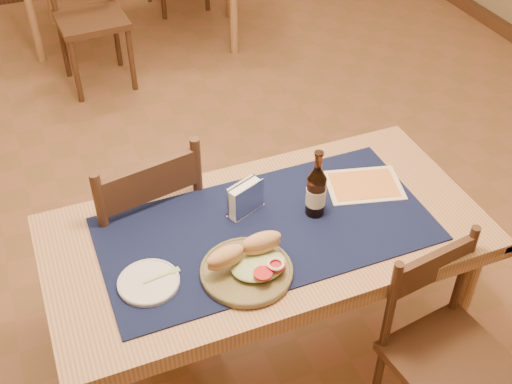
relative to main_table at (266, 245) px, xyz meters
name	(u,v)px	position (x,y,z in m)	size (l,w,h in m)	color
main_table	(266,245)	(0.00, 0.00, 0.00)	(1.60, 0.80, 0.75)	tan
placemat	(266,229)	(0.00, 0.00, 0.09)	(1.20, 0.60, 0.01)	#0E1334
baseboard	(206,229)	(0.00, 0.80, -0.62)	(6.00, 7.00, 0.10)	#4A2C1A
chair_main_far	(142,227)	(-0.38, 0.44, -0.15)	(0.53, 0.53, 0.99)	#4A2C1A
chair_main_near	(445,350)	(0.48, -0.53, -0.22)	(0.45, 0.45, 0.86)	#4A2C1A
chair_back_near	(89,14)	(-0.19, 2.64, -0.17)	(0.47, 0.47, 0.97)	#4A2C1A
sandwich_plate	(249,265)	(-0.14, -0.18, 0.12)	(0.31, 0.31, 0.12)	brown
side_plate	(149,282)	(-0.47, -0.10, 0.10)	(0.21, 0.21, 0.02)	silver
fork	(164,275)	(-0.41, -0.10, 0.10)	(0.13, 0.03, 0.00)	#8EC069
beer_bottle	(316,191)	(0.20, 0.01, 0.19)	(0.07, 0.07, 0.28)	#46210C
napkin_holder	(245,199)	(-0.04, 0.11, 0.15)	(0.16, 0.11, 0.13)	silver
menu_card	(364,185)	(0.45, 0.08, 0.09)	(0.33, 0.28, 0.01)	beige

